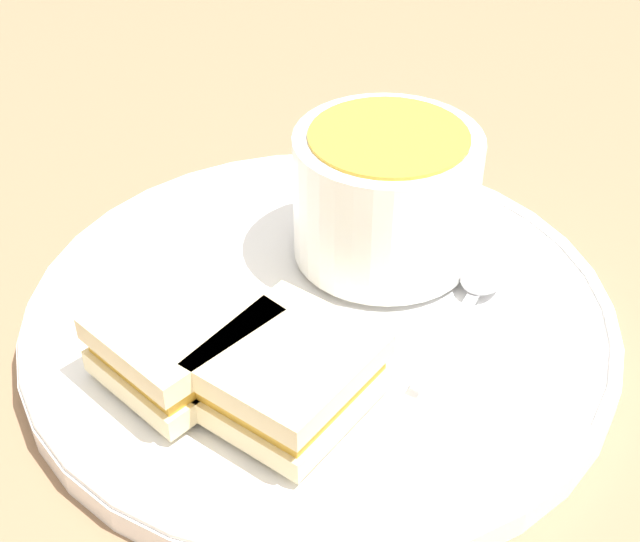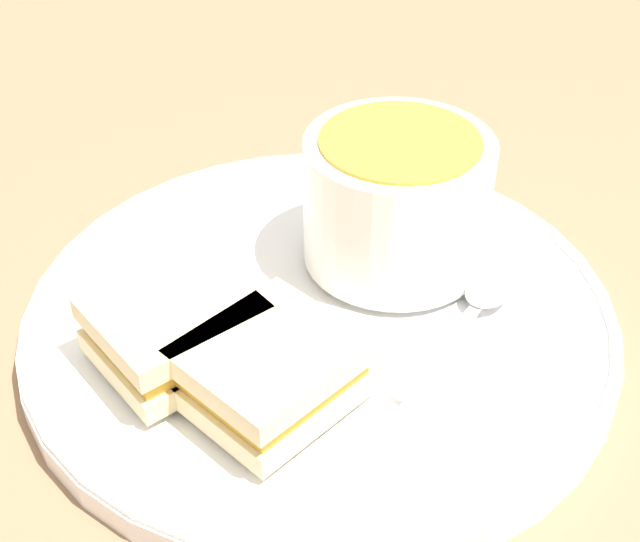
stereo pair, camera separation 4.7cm
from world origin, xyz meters
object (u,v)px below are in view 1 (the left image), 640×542
Objects in this scene: soup_bowl at (386,194)px; sandwich_half_near at (184,340)px; sandwich_half_far at (289,375)px; spoon at (478,285)px.

sandwich_half_near is at bearing -91.42° from soup_bowl.
soup_bowl is at bearing 112.58° from sandwich_half_far.
sandwich_half_near and sandwich_half_far have the same top height.
sandwich_half_far is (0.05, -0.12, -0.02)m from soup_bowl.
sandwich_half_near is at bearing 138.76° from spoon.
sandwich_half_near is at bearing -159.38° from sandwich_half_far.
spoon is 0.16m from sandwich_half_near.
spoon is 1.45× the size of sandwich_half_near.
sandwich_half_near reaches higher than spoon.
soup_bowl reaches higher than spoon.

